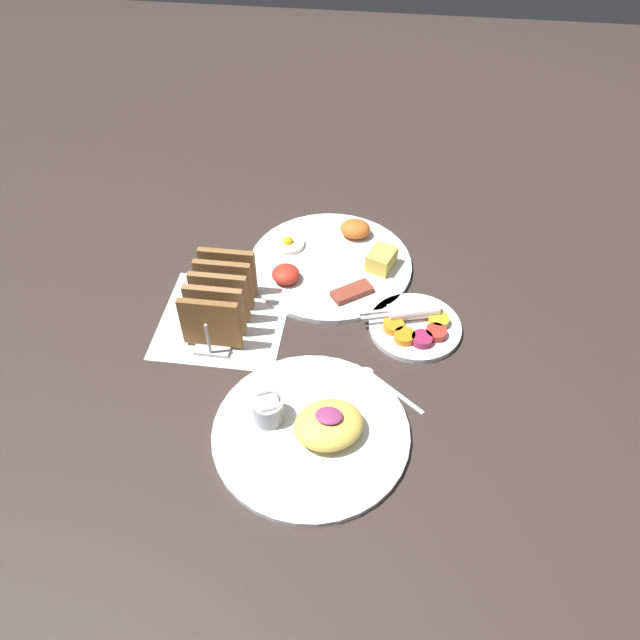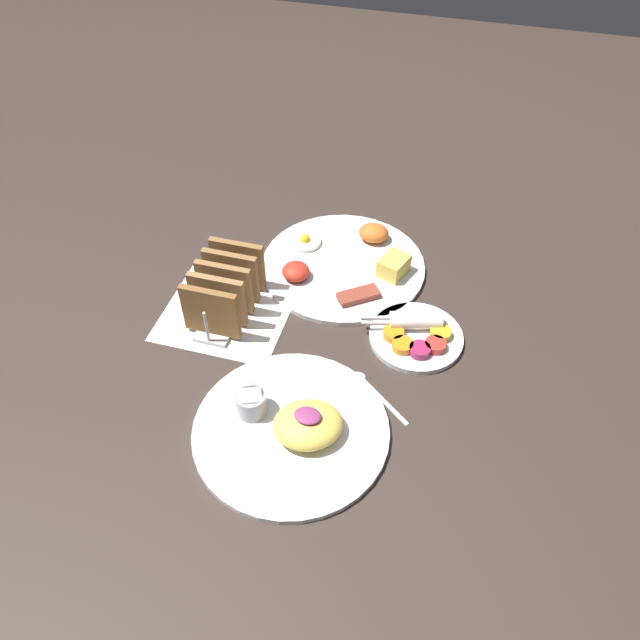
% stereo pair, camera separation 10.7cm
% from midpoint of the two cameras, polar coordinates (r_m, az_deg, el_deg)
% --- Properties ---
extents(ground_plane, '(3.00, 3.00, 0.00)m').
position_cam_midpoint_polar(ground_plane, '(1.09, -3.74, -1.20)').
color(ground_plane, '#332823').
extents(napkin_flat, '(0.22, 0.22, 0.00)m').
position_cam_midpoint_polar(napkin_flat, '(1.13, -11.52, -0.05)').
color(napkin_flat, white).
rests_on(napkin_flat, ground_plane).
extents(plate_breakfast, '(0.31, 0.31, 0.05)m').
position_cam_midpoint_polar(plate_breakfast, '(1.21, -1.41, 5.24)').
color(plate_breakfast, white).
rests_on(plate_breakfast, ground_plane).
extents(plate_condiments, '(0.18, 0.16, 0.04)m').
position_cam_midpoint_polar(plate_condiments, '(1.09, 5.94, -0.54)').
color(plate_condiments, white).
rests_on(plate_condiments, ground_plane).
extents(plate_foreground, '(0.30, 0.30, 0.06)m').
position_cam_midpoint_polar(plate_foreground, '(0.95, -3.96, -10.06)').
color(plate_foreground, white).
rests_on(plate_foreground, ground_plane).
extents(toast_rack, '(0.10, 0.18, 0.10)m').
position_cam_midpoint_polar(toast_rack, '(1.09, -11.90, 1.78)').
color(toast_rack, '#B7B7BC').
rests_on(toast_rack, ground_plane).
extents(teaspoon, '(0.11, 0.08, 0.01)m').
position_cam_midpoint_polar(teaspoon, '(1.01, 2.62, -5.75)').
color(teaspoon, silver).
rests_on(teaspoon, ground_plane).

